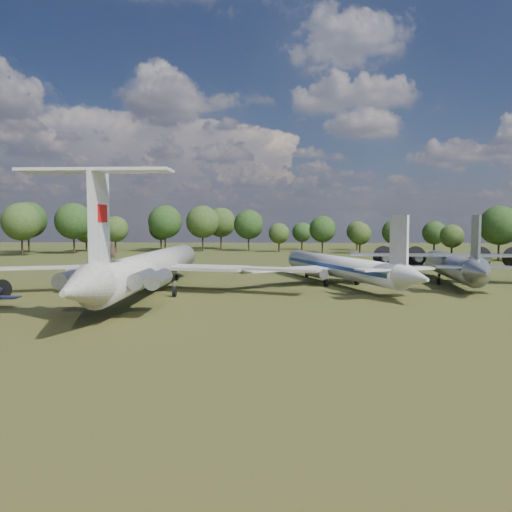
# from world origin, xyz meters

# --- Properties ---
(ground) EXTENTS (300.00, 300.00, 0.00)m
(ground) POSITION_xyz_m (0.00, 0.00, 0.00)
(ground) COLOR #243E14
(ground) RESTS_ON ground
(il62_airliner) EXTENTS (42.82, 55.45, 5.41)m
(il62_airliner) POSITION_xyz_m (-1.22, -2.51, 2.70)
(il62_airliner) COLOR #B5B4B0
(il62_airliner) RESTS_ON ground
(tu104_jet) EXTENTS (44.74, 50.75, 4.22)m
(tu104_jet) POSITION_xyz_m (23.47, 7.42, 2.11)
(tu104_jet) COLOR silver
(tu104_jet) RESTS_ON ground
(an12_transport) EXTENTS (32.37, 35.52, 4.34)m
(an12_transport) POSITION_xyz_m (40.37, 9.35, 2.17)
(an12_transport) COLOR #9D9FA5
(an12_transport) RESTS_ON ground
(person_on_il62) EXTENTS (0.70, 0.48, 1.84)m
(person_on_il62) POSITION_xyz_m (-1.33, -17.66, 6.33)
(person_on_il62) COLOR #98674D
(person_on_il62) RESTS_ON il62_airliner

